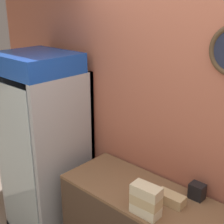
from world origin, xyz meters
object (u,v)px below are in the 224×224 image
(sandwich_stack_bottom, at_px, (145,209))
(napkin_dispenser, at_px, (197,191))
(beverage_cooler, at_px, (48,137))
(sandwich_flat_left, at_px, (171,199))
(sandwich_stack_top, at_px, (146,191))
(sandwich_stack_middle, at_px, (146,200))

(sandwich_stack_bottom, bearing_deg, napkin_dispenser, 67.35)
(beverage_cooler, relative_size, sandwich_flat_left, 8.75)
(beverage_cooler, height_order, sandwich_flat_left, beverage_cooler)
(sandwich_flat_left, bearing_deg, sandwich_stack_top, -104.44)
(beverage_cooler, bearing_deg, sandwich_flat_left, 1.93)
(sandwich_flat_left, bearing_deg, sandwich_stack_middle, -104.44)
(beverage_cooler, distance_m, sandwich_stack_middle, 1.36)
(beverage_cooler, bearing_deg, sandwich_stack_middle, -7.58)
(beverage_cooler, distance_m, sandwich_stack_bottom, 1.36)
(sandwich_stack_top, distance_m, napkin_dispenser, 0.46)
(beverage_cooler, bearing_deg, sandwich_stack_bottom, -7.58)
(beverage_cooler, height_order, sandwich_stack_bottom, beverage_cooler)
(sandwich_stack_bottom, distance_m, sandwich_stack_top, 0.15)
(sandwich_stack_top, bearing_deg, sandwich_stack_bottom, 0.00)
(sandwich_stack_middle, bearing_deg, sandwich_stack_top, 0.00)
(beverage_cooler, xyz_separation_m, sandwich_stack_top, (1.35, -0.18, 0.08))
(beverage_cooler, xyz_separation_m, napkin_dispenser, (1.52, 0.23, -0.05))
(sandwich_flat_left, bearing_deg, napkin_dispenser, 58.43)
(sandwich_stack_middle, bearing_deg, sandwich_flat_left, 75.56)
(sandwich_stack_bottom, xyz_separation_m, sandwich_stack_middle, (0.00, 0.00, 0.08))
(sandwich_stack_top, relative_size, napkin_dispenser, 1.77)
(napkin_dispenser, bearing_deg, sandwich_stack_bottom, -112.65)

